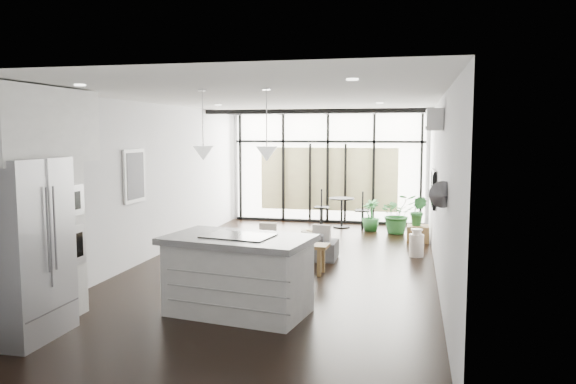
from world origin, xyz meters
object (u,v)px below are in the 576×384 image
at_px(island, 239,275).
at_px(tv, 433,188).
at_px(fridge, 19,249).
at_px(pouf, 313,240).
at_px(milk_can, 417,243).
at_px(sofa, 291,240).
at_px(console_bench, 283,257).

height_order(island, tv, tv).
height_order(fridge, tv, fridge).
bearing_deg(tv, fridge, -133.21).
distance_m(island, fridge, 2.53).
height_order(pouf, milk_can, milk_can).
height_order(fridge, sofa, fridge).
height_order(fridge, pouf, fridge).
relative_size(console_bench, pouf, 3.22).
bearing_deg(console_bench, milk_can, 40.62).
height_order(island, pouf, island).
xyz_separation_m(fridge, sofa, (2.06, 4.56, -0.67)).
bearing_deg(console_bench, island, -88.12).
xyz_separation_m(pouf, tv, (2.23, -0.52, 1.11)).
bearing_deg(milk_can, sofa, -164.98).
bearing_deg(fridge, pouf, 66.62).
distance_m(pouf, milk_can, 1.98).
bearing_deg(fridge, milk_can, 50.24).
xyz_separation_m(fridge, pouf, (2.32, 5.37, -0.81)).
bearing_deg(milk_can, fridge, -129.76).
relative_size(console_bench, milk_can, 2.90).
bearing_deg(milk_can, tv, -49.56).
xyz_separation_m(console_bench, tv, (2.41, 1.32, 1.06)).
height_order(milk_can, tv, tv).
distance_m(island, console_bench, 2.22).
height_order(island, sofa, island).
distance_m(sofa, tv, 2.69).
distance_m(island, tv, 4.38).
xyz_separation_m(island, sofa, (-0.03, 3.24, -0.17)).
relative_size(island, pouf, 3.85).
bearing_deg(pouf, tv, -13.08).
xyz_separation_m(sofa, console_bench, (0.09, -1.03, -0.09)).
distance_m(console_bench, milk_can, 2.69).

